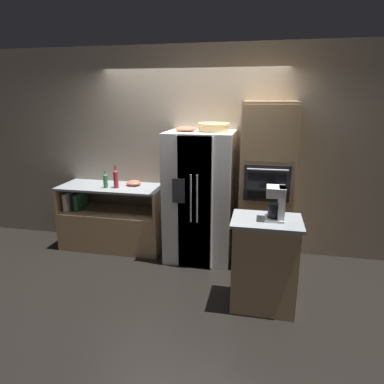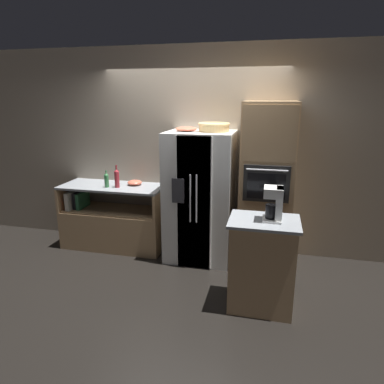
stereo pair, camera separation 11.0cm
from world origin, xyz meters
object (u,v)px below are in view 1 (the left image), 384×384
Objects in this scene: refrigerator at (200,197)px; bottle_tall at (105,180)px; mixing_bowl at (134,183)px; coffee_maker at (277,202)px; bottle_short at (116,178)px; wicker_basket at (214,127)px; wall_oven at (266,185)px; fruit_bowl at (186,129)px.

refrigerator reaches higher than bottle_tall.
mixing_bowl is (0.33, 0.21, -0.07)m from bottle_tall.
bottle_short is at bearing 155.12° from coffee_maker.
wicker_basket is at bearing 13.07° from refrigerator.
refrigerator is 0.82× the size of wall_oven.
wall_oven is (0.85, 0.04, 0.19)m from refrigerator.
coffee_maker reaches higher than bottle_short.
mixing_bowl is 0.60× the size of coffee_maker.
mixing_bowl is at bearing 169.72° from fruit_bowl.
fruit_bowl is 0.88× the size of bottle_short.
mixing_bowl is (0.18, 0.18, -0.10)m from bottle_short.
fruit_bowl is 1.20m from bottle_short.
bottle_short is (-2.02, -0.05, 0.01)m from wall_oven.
bottle_tall is (-1.13, -0.07, -0.72)m from fruit_bowl.
refrigerator reaches higher than mixing_bowl.
wicker_basket is 1.27× the size of bottle_short.
bottle_short is at bearing -179.37° from refrigerator.
wall_oven reaches higher than mixing_bowl.
wall_oven is 2.02m from bottle_short.
mixing_bowl is (-1.84, 0.13, -0.09)m from wall_oven.
coffee_maker is at bearing -24.88° from bottle_short.
fruit_bowl reaches higher than bottle_short.
wall_oven is 1.05m from coffee_maker.
wall_oven reaches higher than wicker_basket.
bottle_tall is (-1.31, -0.04, 0.17)m from refrigerator.
bottle_tall is at bearing -176.91° from wicker_basket.
wicker_basket is 1.52m from bottle_short.
wall_oven is 8.72× the size of bottle_tall.
bottle_short is at bearing 11.11° from bottle_tall.
coffee_maker is (0.95, -1.00, 0.29)m from refrigerator.
fruit_bowl is 1.13m from mixing_bowl.
wicker_basket reaches higher than refrigerator.
fruit_bowl is at bearing 172.54° from refrigerator.
wall_oven reaches higher than fruit_bowl.
wicker_basket is (0.17, 0.04, 0.91)m from refrigerator.
wicker_basket is 1.44× the size of fruit_bowl.
bottle_tall is (-2.17, -0.08, -0.02)m from wall_oven.
mixing_bowl is (-1.15, 0.13, -0.82)m from wicker_basket.
wicker_basket is 1.66× the size of bottle_tall.
refrigerator is 0.87m from wall_oven.
fruit_bowl is 1.16× the size of bottle_tall.
wicker_basket is 1.96× the size of mixing_bowl.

